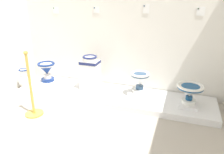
{
  "coord_description": "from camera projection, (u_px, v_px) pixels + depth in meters",
  "views": [
    {
      "loc": [
        3.14,
        -0.82,
        1.74
      ],
      "look_at": [
        1.98,
        2.52,
        0.41
      ],
      "focal_mm": 34.62,
      "sensor_mm": 36.0,
      "label": 1
    }
  ],
  "objects": [
    {
      "name": "wall_back",
      "position": [
        121.0,
        16.0,
        3.84
      ],
      "size": [
        4.2,
        0.06,
        2.82
      ],
      "primitive_type": "cube",
      "color": "white",
      "rests_on": "ground_plane"
    },
    {
      "name": "antique_toilet_slender_white",
      "position": [
        190.0,
        91.0,
        3.35
      ],
      "size": [
        0.41,
        0.41,
        0.31
      ],
      "color": "white",
      "rests_on": "plinth_block_slender_white"
    },
    {
      "name": "plinth_block_pale_glazed",
      "position": [
        139.0,
        93.0,
        3.8
      ],
      "size": [
        0.34,
        0.35,
        0.07
      ],
      "primitive_type": "cube",
      "color": "white",
      "rests_on": "display_platform"
    },
    {
      "name": "plinth_block_squat_floral",
      "position": [
        91.0,
        84.0,
        4.06
      ],
      "size": [
        0.3,
        0.33,
        0.19
      ],
      "primitive_type": "cube",
      "color": "white",
      "rests_on": "display_platform"
    },
    {
      "name": "info_placard_second",
      "position": [
        96.0,
        10.0,
        3.91
      ],
      "size": [
        0.11,
        0.01,
        0.11
      ],
      "color": "white"
    },
    {
      "name": "info_placard_third",
      "position": [
        146.0,
        9.0,
        3.62
      ],
      "size": [
        0.11,
        0.01,
        0.15
      ],
      "color": "white"
    },
    {
      "name": "decorative_vase_companion",
      "position": [
        25.0,
        80.0,
        4.28
      ],
      "size": [
        0.23,
        0.23,
        0.41
      ],
      "color": "navy",
      "rests_on": "ground_plane"
    },
    {
      "name": "display_platform",
      "position": [
        113.0,
        96.0,
        3.9
      ],
      "size": [
        3.5,
        0.83,
        0.1
      ],
      "primitive_type": "cube",
      "color": "white",
      "rests_on": "ground_plane"
    },
    {
      "name": "plinth_block_slender_white",
      "position": [
        188.0,
        104.0,
        3.43
      ],
      "size": [
        0.29,
        0.34,
        0.05
      ],
      "primitive_type": "cube",
      "color": "white",
      "rests_on": "display_platform"
    },
    {
      "name": "info_placard_fourth",
      "position": [
        201.0,
        11.0,
        3.37
      ],
      "size": [
        0.12,
        0.01,
        0.13
      ],
      "color": "white"
    },
    {
      "name": "antique_toilet_squat_floral",
      "position": [
        90.0,
        67.0,
        3.94
      ],
      "size": [
        0.32,
        0.27,
        0.45
      ],
      "color": "white",
      "rests_on": "plinth_block_squat_floral"
    },
    {
      "name": "plinth_block_central_ornate",
      "position": [
        48.0,
        83.0,
        4.22
      ],
      "size": [
        0.35,
        0.35,
        0.09
      ],
      "primitive_type": "cube",
      "color": "white",
      "rests_on": "display_platform"
    },
    {
      "name": "antique_toilet_pale_glazed",
      "position": [
        140.0,
        79.0,
        3.71
      ],
      "size": [
        0.33,
        0.33,
        0.35
      ],
      "color": "white",
      "rests_on": "plinth_block_pale_glazed"
    },
    {
      "name": "stanchion_post_near_left",
      "position": [
        32.0,
        98.0,
        3.29
      ],
      "size": [
        0.28,
        0.28,
        1.02
      ],
      "color": "gold",
      "rests_on": "ground_plane"
    },
    {
      "name": "antique_toilet_central_ornate",
      "position": [
        47.0,
        69.0,
        4.12
      ],
      "size": [
        0.33,
        0.33,
        0.36
      ],
      "color": "navy",
      "rests_on": "plinth_block_central_ornate"
    },
    {
      "name": "info_placard_first",
      "position": [
        56.0,
        10.0,
        4.18
      ],
      "size": [
        0.12,
        0.01,
        0.12
      ],
      "color": "white"
    }
  ]
}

